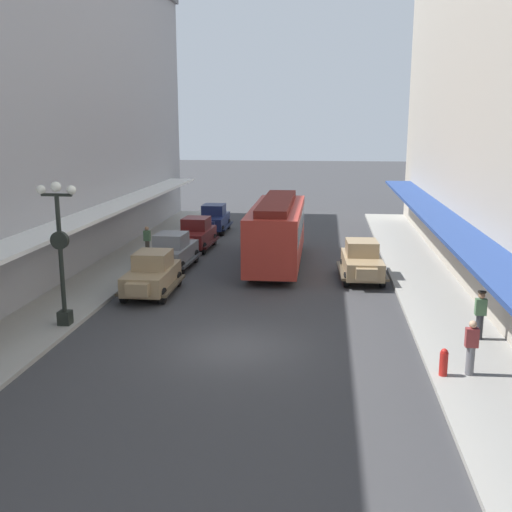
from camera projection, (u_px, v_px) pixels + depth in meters
ground_plane at (235, 348)px, 20.21m from camera, size 200.00×200.00×0.00m
sidewalk_left at (20, 337)px, 21.03m from camera, size 3.00×60.00×0.15m
sidewalk_right at (469, 355)px, 19.36m from camera, size 3.00×60.00×0.15m
parked_car_0 at (213, 218)px, 41.31m from camera, size 2.16×4.27×1.84m
parked_car_1 at (152, 273)px, 26.31m from camera, size 2.16×4.27×1.84m
parked_car_2 at (362, 260)px, 28.77m from camera, size 2.30×4.32×1.84m
parked_car_3 at (173, 250)px, 31.04m from camera, size 2.29×4.31×1.84m
parked_car_4 at (195, 233)px, 35.71m from camera, size 2.27×4.31×1.84m
streetcar at (277, 229)px, 31.42m from camera, size 2.58×9.61×3.46m
lamp_post_with_clock at (60, 248)px, 21.47m from camera, size 1.42×0.44×5.16m
fire_hydrant at (444, 362)px, 17.54m from camera, size 0.24×0.24×0.82m
pedestrian_0 at (471, 347)px, 17.51m from camera, size 0.36×0.24×1.64m
pedestrian_1 at (147, 241)px, 33.16m from camera, size 0.36×0.24×1.64m
pedestrian_2 at (480, 315)px, 20.39m from camera, size 0.36×0.28×1.67m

